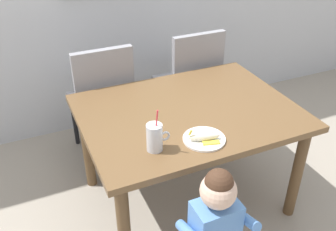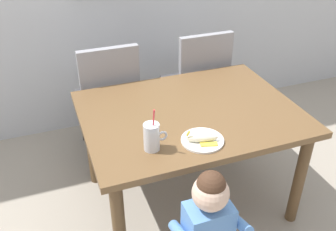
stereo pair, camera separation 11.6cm
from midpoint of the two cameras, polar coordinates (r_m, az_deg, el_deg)
ground_plane at (r=2.73m, az=4.15°, el=-12.33°), size 24.00×24.00×0.00m
dining_table at (r=2.33m, az=4.74°, el=-1.25°), size 1.30×0.98×0.72m
dining_chair_left at (r=2.84m, az=-7.82°, el=3.01°), size 0.44×0.44×0.96m
dining_chair_right at (r=3.05m, az=5.67°, el=5.37°), size 0.44×0.44×0.96m
toddler_standing at (r=1.86m, az=7.95°, el=-16.05°), size 0.33×0.24×0.84m
milk_cup at (r=1.92m, az=-0.73°, el=-3.48°), size 0.13×0.08×0.25m
snack_plate at (r=2.02m, az=6.87°, el=-3.77°), size 0.23×0.23×0.01m
peeled_banana at (r=1.99m, az=6.93°, el=-3.46°), size 0.18×0.13×0.07m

